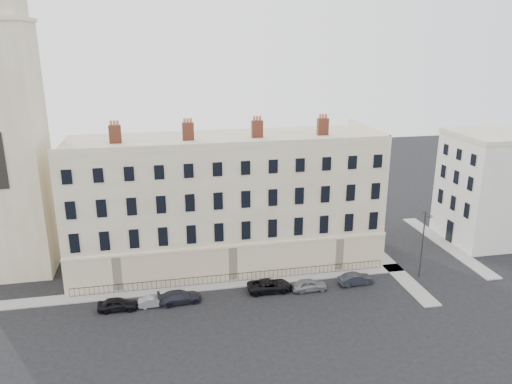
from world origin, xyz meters
TOP-DOWN VIEW (x-y plane):
  - ground at (0.00, 0.00)m, footprint 160.00×160.00m
  - terrace at (-5.97, 11.97)m, footprint 36.22×12.22m
  - adjacent_building at (29.00, 11.00)m, footprint 10.00×10.00m
  - pavement_terrace at (-10.00, 5.00)m, footprint 48.00×2.00m
  - pavement_east_return at (13.00, 8.00)m, footprint 2.00×24.00m
  - pavement_adjacent at (23.00, 10.00)m, footprint 2.00×20.00m
  - railings at (-6.00, 5.40)m, footprint 35.00×0.04m
  - car_a at (-18.37, 1.83)m, footprint 3.96×1.69m
  - car_b at (-14.73, 1.91)m, footprint 3.28×1.17m
  - car_c at (-12.20, 2.09)m, footprint 4.63×2.19m
  - car_d at (-2.57, 2.58)m, footprint 4.83×2.27m
  - car_e at (1.67, 1.91)m, footprint 3.90×1.59m
  - car_f at (7.14, 2.24)m, footprint 3.97×1.66m
  - streetlamp at (14.97, 2.44)m, footprint 0.56×1.69m

SIDE VIEW (x-z plane):
  - ground at x=0.00m, z-range 0.00..0.00m
  - pavement_terrace at x=-10.00m, z-range 0.00..0.12m
  - pavement_east_return at x=13.00m, z-range 0.00..0.12m
  - pavement_adjacent at x=23.00m, z-range 0.00..0.12m
  - car_b at x=-14.73m, z-range 0.00..1.08m
  - railings at x=-6.00m, z-range 0.07..1.03m
  - car_f at x=7.14m, z-range 0.00..1.28m
  - car_c at x=-12.20m, z-range 0.00..1.30m
  - car_e at x=1.67m, z-range 0.00..1.33m
  - car_a at x=-18.37m, z-range 0.00..1.33m
  - car_d at x=-2.57m, z-range 0.00..1.34m
  - streetlamp at x=14.97m, z-range 0.43..8.38m
  - adjacent_building at x=29.00m, z-range 0.00..14.00m
  - terrace at x=-5.97m, z-range -1.00..16.00m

